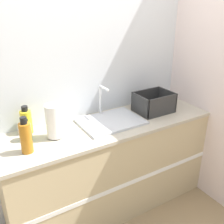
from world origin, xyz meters
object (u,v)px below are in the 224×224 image
at_px(bottle_amber, 26,137).
at_px(bottle_yellow, 26,121).
at_px(paper_towel_roll, 54,121).
at_px(sink, 110,120).
at_px(dish_rack, 154,104).
at_px(bottle_green, 26,131).

xyz_separation_m(bottle_amber, bottle_yellow, (0.08, 0.29, -0.02)).
distance_m(paper_towel_roll, bottle_yellow, 0.26).
bearing_deg(sink, bottle_amber, -171.24).
xyz_separation_m(dish_rack, bottle_amber, (-1.23, -0.11, 0.05)).
height_order(paper_towel_roll, bottle_green, paper_towel_roll).
bearing_deg(bottle_amber, paper_towel_roll, 23.10).
bearing_deg(dish_rack, paper_towel_roll, -179.74).
bearing_deg(bottle_yellow, dish_rack, -9.24).
height_order(dish_rack, bottle_yellow, bottle_yellow).
distance_m(sink, bottle_green, 0.71).
bearing_deg(bottle_amber, sink, 8.76).
height_order(dish_rack, bottle_amber, bottle_amber).
bearing_deg(bottle_green, bottle_yellow, 74.06).
bearing_deg(bottle_amber, bottle_green, 76.19).
relative_size(bottle_amber, bottle_yellow, 1.17).
height_order(paper_towel_roll, dish_rack, paper_towel_roll).
distance_m(bottle_amber, bottle_green, 0.19).
bearing_deg(bottle_amber, dish_rack, 5.02).
height_order(sink, paper_towel_roll, sink).
bearing_deg(bottle_amber, bottle_yellow, 75.33).
relative_size(dish_rack, bottle_green, 2.00).
bearing_deg(dish_rack, bottle_yellow, 170.76).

